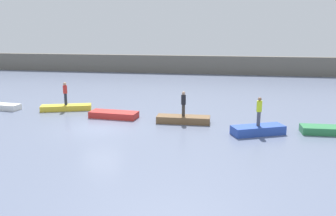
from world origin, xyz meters
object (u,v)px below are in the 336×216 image
(rowboat_brown, at_px, (183,119))
(person_dark_shirt, at_px, (183,102))
(person_hiviz_shirt, at_px, (259,110))
(rowboat_blue, at_px, (258,130))
(person_red_shirt, at_px, (65,92))
(rowboat_yellow, at_px, (66,108))
(rowboat_green, at_px, (333,130))
(rowboat_red, at_px, (114,115))

(rowboat_brown, height_order, person_dark_shirt, person_dark_shirt)
(person_hiviz_shirt, bearing_deg, rowboat_blue, -178.21)
(person_red_shirt, relative_size, person_hiviz_shirt, 1.03)
(rowboat_brown, distance_m, person_red_shirt, 9.94)
(rowboat_blue, relative_size, person_red_shirt, 1.79)
(rowboat_brown, xyz_separation_m, rowboat_blue, (4.84, -1.89, 0.03))
(person_dark_shirt, bearing_deg, rowboat_brown, 0.00)
(rowboat_yellow, xyz_separation_m, rowboat_green, (19.04, -3.16, 0.01))
(rowboat_brown, bearing_deg, person_dark_shirt, 0.00)
(rowboat_blue, xyz_separation_m, rowboat_green, (4.57, 0.87, -0.04))
(rowboat_green, xyz_separation_m, person_hiviz_shirt, (-4.57, -0.87, 1.29))
(rowboat_red, distance_m, rowboat_blue, 10.28)
(rowboat_yellow, height_order, rowboat_green, rowboat_green)
(rowboat_yellow, distance_m, rowboat_brown, 9.87)
(rowboat_blue, distance_m, person_dark_shirt, 5.32)
(rowboat_yellow, bearing_deg, rowboat_red, -39.25)
(rowboat_green, bearing_deg, rowboat_yellow, 169.01)
(person_hiviz_shirt, xyz_separation_m, person_dark_shirt, (-4.84, 1.89, -0.10))
(rowboat_blue, distance_m, rowboat_green, 4.65)
(rowboat_brown, distance_m, person_hiviz_shirt, 5.35)
(person_red_shirt, bearing_deg, person_hiviz_shirt, -15.59)
(rowboat_yellow, height_order, rowboat_blue, rowboat_blue)
(person_dark_shirt, bearing_deg, rowboat_green, -6.15)
(rowboat_blue, bearing_deg, rowboat_brown, 134.37)
(rowboat_green, xyz_separation_m, person_dark_shirt, (-9.41, 1.01, 1.20))
(rowboat_yellow, distance_m, person_red_shirt, 1.24)
(person_red_shirt, bearing_deg, person_dark_shirt, -12.58)
(rowboat_brown, height_order, rowboat_blue, rowboat_blue)
(rowboat_red, bearing_deg, rowboat_brown, -1.36)
(person_hiviz_shirt, bearing_deg, rowboat_yellow, 164.41)
(rowboat_green, height_order, person_red_shirt, person_red_shirt)
(rowboat_red, height_order, person_dark_shirt, person_dark_shirt)
(rowboat_red, distance_m, person_dark_shirt, 5.31)
(rowboat_yellow, bearing_deg, person_dark_shirt, -31.96)
(rowboat_green, bearing_deg, person_hiviz_shirt, -170.73)
(rowboat_red, relative_size, rowboat_green, 0.91)
(person_red_shirt, xyz_separation_m, person_hiviz_shirt, (14.47, -4.04, 0.07))
(rowboat_blue, xyz_separation_m, person_red_shirt, (-14.47, 4.04, 1.18))
(rowboat_red, relative_size, rowboat_blue, 1.07)
(rowboat_yellow, height_order, person_hiviz_shirt, person_hiviz_shirt)
(rowboat_brown, bearing_deg, rowboat_red, 172.73)
(rowboat_green, bearing_deg, rowboat_brown, 172.29)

